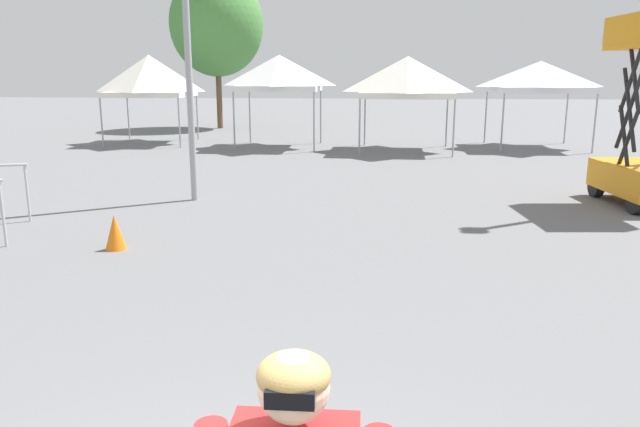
{
  "coord_description": "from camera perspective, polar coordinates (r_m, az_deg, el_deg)",
  "views": [
    {
      "loc": [
        0.86,
        -2.08,
        2.61
      ],
      "look_at": [
        0.31,
        3.61,
        1.3
      ],
      "focal_mm": 33.73,
      "sensor_mm": 36.0,
      "label": 1
    }
  ],
  "objects": [
    {
      "name": "canopy_tent_behind_right",
      "position": [
        21.65,
        8.28,
        12.69
      ],
      "size": [
        3.34,
        3.34,
        3.28
      ],
      "color": "#9E9EA3",
      "rests_on": "ground"
    },
    {
      "name": "traffic_cone_lot_center",
      "position": [
        9.74,
        -18.87,
        -1.68
      ],
      "size": [
        0.32,
        0.32,
        0.55
      ],
      "primitive_type": "cone",
      "color": "orange",
      "rests_on": "ground"
    },
    {
      "name": "canopy_tent_center",
      "position": [
        22.61,
        -3.9,
        13.15
      ],
      "size": [
        3.0,
        3.0,
        3.36
      ],
      "color": "#9E9EA3",
      "rests_on": "ground"
    },
    {
      "name": "canopy_tent_behind_center",
      "position": [
        24.82,
        -15.87,
        12.44
      ],
      "size": [
        3.26,
        3.26,
        3.4
      ],
      "color": "#9E9EA3",
      "rests_on": "ground"
    },
    {
      "name": "tree_behind_tents_center",
      "position": [
        31.43,
        -9.79,
        17.26
      ],
      "size": [
        4.6,
        4.6,
        7.62
      ],
      "color": "brown",
      "rests_on": "ground"
    },
    {
      "name": "canopy_tent_far_left",
      "position": [
        23.77,
        20.13,
        12.08
      ],
      "size": [
        3.31,
        3.31,
        3.14
      ],
      "color": "#9E9EA3",
      "rests_on": "ground"
    }
  ]
}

